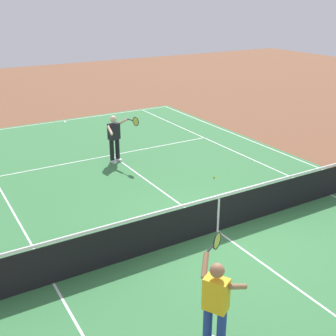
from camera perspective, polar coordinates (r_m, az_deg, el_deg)
ground_plane at (r=10.88m, az=6.47°, el=-8.21°), size 60.00×60.00×0.00m
court_slab at (r=10.88m, az=6.47°, el=-8.21°), size 24.20×11.40×0.00m
court_line_markings at (r=10.88m, az=6.47°, el=-8.20°), size 23.85×11.05×0.01m
tennis_net at (r=10.65m, az=6.58°, el=-5.92°), size 0.10×11.70×1.08m
tennis_player_near at (r=15.02m, az=-6.99°, el=4.16°), size 1.00×0.85×1.70m
tennis_player_far at (r=7.16m, az=6.31°, el=-17.06°), size 1.01×0.85×1.70m
tennis_ball at (r=13.91m, az=6.07°, el=-1.17°), size 0.07×0.07×0.07m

